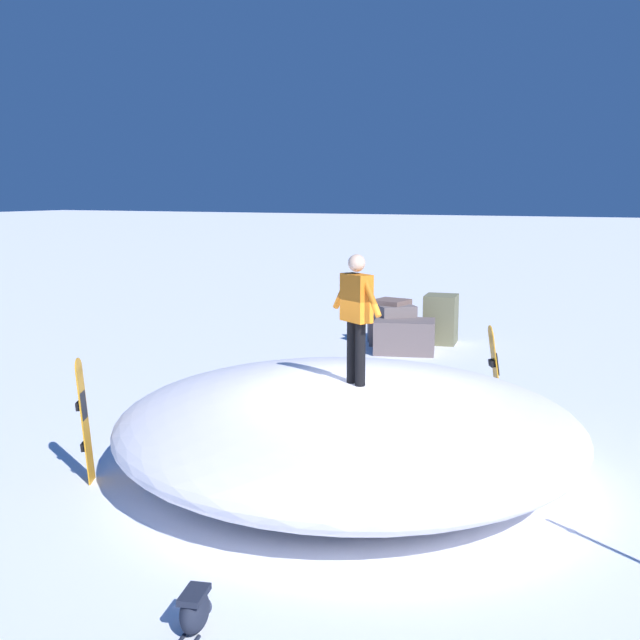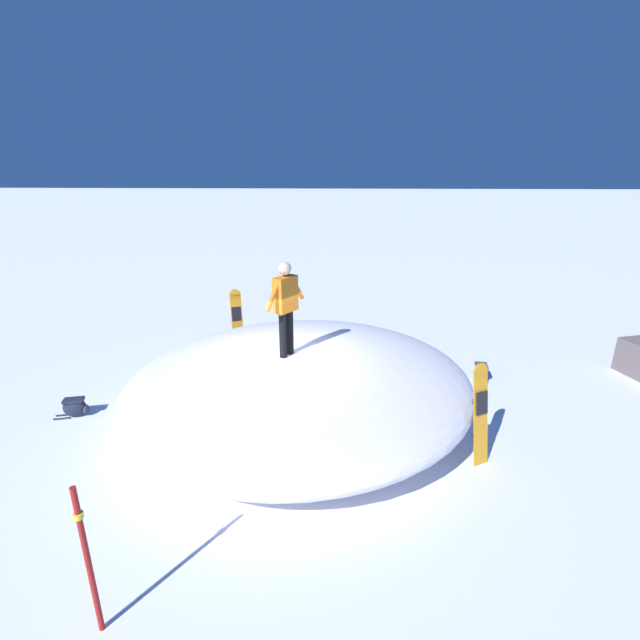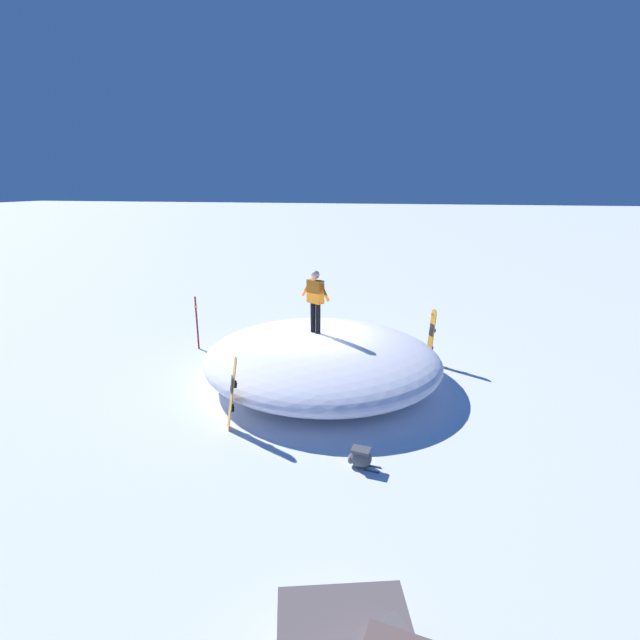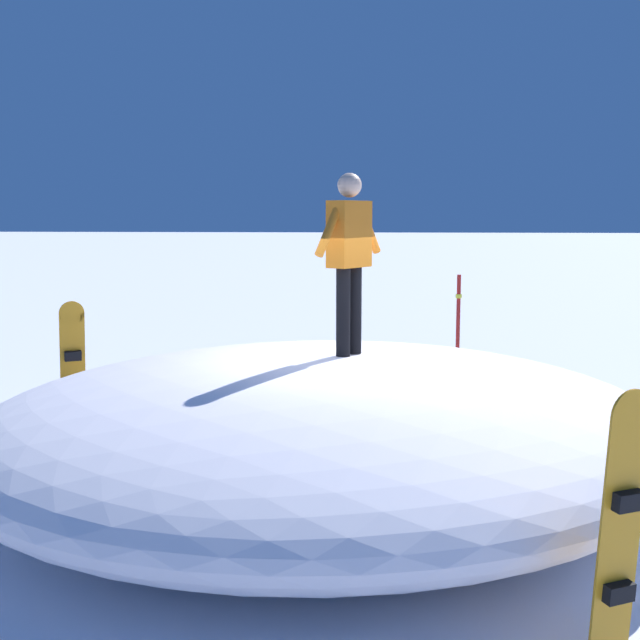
# 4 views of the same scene
# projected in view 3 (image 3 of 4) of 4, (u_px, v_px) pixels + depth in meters

# --- Properties ---
(ground) EXTENTS (240.00, 240.00, 0.00)m
(ground) POSITION_uv_depth(u_px,v_px,m) (313.00, 373.00, 13.81)
(ground) COLOR white
(snow_mound) EXTENTS (9.48, 9.47, 1.34)m
(snow_mound) POSITION_uv_depth(u_px,v_px,m) (322.00, 358.00, 13.17)
(snow_mound) COLOR white
(snow_mound) RESTS_ON ground
(snowboarder_standing) EXTENTS (0.96, 0.63, 1.78)m
(snowboarder_standing) POSITION_uv_depth(u_px,v_px,m) (315.00, 297.00, 12.94)
(snowboarder_standing) COLOR black
(snowboarder_standing) RESTS_ON snow_mound
(snowboard_primary_upright) EXTENTS (0.39, 0.39, 1.73)m
(snowboard_primary_upright) POSITION_uv_depth(u_px,v_px,m) (232.00, 392.00, 10.49)
(snowboard_primary_upright) COLOR orange
(snowboard_primary_upright) RESTS_ON ground
(snowboard_secondary_upright) EXTENTS (0.26, 0.33, 1.74)m
(snowboard_secondary_upright) POSITION_uv_depth(u_px,v_px,m) (431.00, 336.00, 14.34)
(snowboard_secondary_upright) COLOR orange
(snowboard_secondary_upright) RESTS_ON ground
(backpack_near) EXTENTS (0.36, 0.68, 0.40)m
(backpack_near) POSITION_uv_depth(u_px,v_px,m) (335.00, 327.00, 17.55)
(backpack_near) COLOR #1E2333
(backpack_near) RESTS_ON ground
(backpack_far) EXTENTS (0.68, 0.36, 0.42)m
(backpack_far) POSITION_uv_depth(u_px,v_px,m) (360.00, 457.00, 9.19)
(backpack_far) COLOR #4C4C51
(backpack_far) RESTS_ON ground
(trail_marker_pole) EXTENTS (0.10, 0.10, 1.82)m
(trail_marker_pole) POSITION_uv_depth(u_px,v_px,m) (197.00, 322.00, 15.60)
(trail_marker_pole) COLOR #A51E19
(trail_marker_pole) RESTS_ON ground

